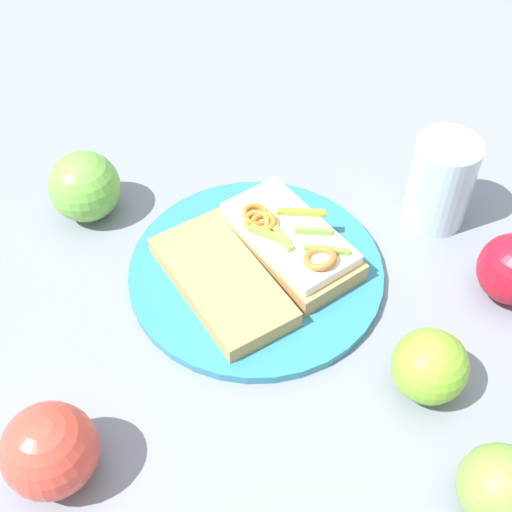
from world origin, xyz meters
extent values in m
plane|color=slate|center=(0.00, 0.00, 0.00)|extent=(2.00, 2.00, 0.00)
cylinder|color=teal|center=(0.00, 0.00, 0.01)|extent=(0.28, 0.28, 0.01)
cube|color=tan|center=(0.02, 0.04, 0.02)|extent=(0.19, 0.15, 0.02)
cube|color=#E9EAC8|center=(0.02, 0.04, 0.04)|extent=(0.17, 0.14, 0.01)
torus|color=#B26E22|center=(-0.02, 0.04, 0.05)|extent=(0.03, 0.03, 0.01)
torus|color=#AD7539|center=(-0.01, 0.03, 0.05)|extent=(0.04, 0.04, 0.02)
torus|color=#B06B2D|center=(0.07, 0.01, 0.05)|extent=(0.05, 0.05, 0.02)
torus|color=#B96F20|center=(-0.01, 0.03, 0.05)|extent=(0.04, 0.04, 0.02)
cube|color=#7BB141|center=(0.02, 0.02, 0.05)|extent=(0.03, 0.03, 0.01)
cube|color=#75B03B|center=(0.01, 0.02, 0.05)|extent=(0.04, 0.01, 0.01)
cube|color=#6E9F3D|center=(0.07, 0.03, 0.05)|extent=(0.05, 0.02, 0.01)
cube|color=#87AA2F|center=(0.02, 0.07, 0.05)|extent=(0.05, 0.03, 0.01)
cube|color=#77AC46|center=(0.05, 0.05, 0.05)|extent=(0.04, 0.02, 0.01)
cube|color=tan|center=(-0.02, -0.04, 0.02)|extent=(0.20, 0.16, 0.02)
sphere|color=#7DB830|center=(0.21, -0.06, 0.04)|extent=(0.10, 0.10, 0.07)
sphere|color=#69B140|center=(-0.22, 0.00, 0.04)|extent=(0.11, 0.11, 0.08)
sphere|color=#CE4233|center=(-0.06, -0.28, 0.04)|extent=(0.11, 0.11, 0.08)
sphere|color=#75A83D|center=(0.30, -0.14, 0.04)|extent=(0.10, 0.10, 0.07)
cylinder|color=silver|center=(0.15, 0.17, 0.06)|extent=(0.07, 0.07, 0.11)
camera|label=1|loc=(0.22, -0.44, 0.59)|focal=48.83mm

